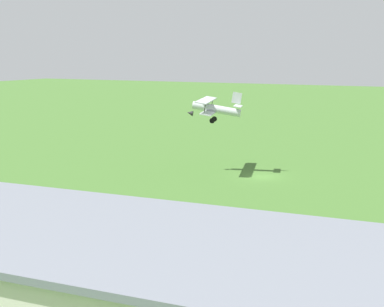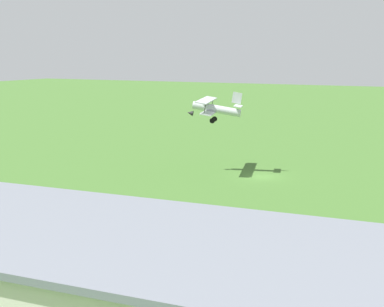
% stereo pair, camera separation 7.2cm
% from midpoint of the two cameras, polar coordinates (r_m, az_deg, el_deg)
% --- Properties ---
extents(ground_plane, '(400.00, 400.00, 0.00)m').
position_cam_midpoint_polar(ground_plane, '(70.89, 6.65, -2.22)').
color(ground_plane, '#3D6628').
extents(hangar, '(33.52, 15.30, 5.62)m').
position_cam_midpoint_polar(hangar, '(32.74, -11.31, -11.38)').
color(hangar, beige).
rests_on(hangar, ground_plane).
extents(biplane, '(6.88, 9.42, 3.74)m').
position_cam_midpoint_polar(biplane, '(72.62, 2.12, 4.34)').
color(biplane, silver).
extents(person_beside_truck, '(0.51, 0.51, 1.69)m').
position_cam_midpoint_polar(person_beside_truck, '(43.66, 12.78, -8.79)').
color(person_beside_truck, navy).
rests_on(person_beside_truck, ground_plane).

